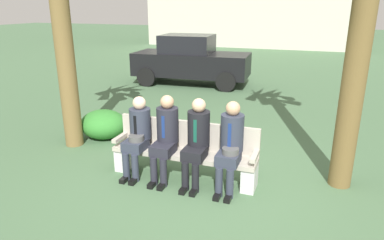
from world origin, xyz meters
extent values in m
plane|color=#476746|center=(0.00, 0.00, 0.00)|extent=(80.00, 80.00, 0.00)
cube|color=#B7AD9E|center=(-0.31, 0.12, 0.42)|extent=(2.31, 0.44, 0.07)
cube|color=#B7AD9E|center=(-0.31, 0.31, 0.68)|extent=(2.31, 0.06, 0.45)
cube|color=#B7AD9E|center=(-1.42, 0.12, 0.55)|extent=(0.08, 0.44, 0.06)
cube|color=#B7AD9E|center=(0.81, 0.12, 0.55)|extent=(0.08, 0.44, 0.06)
cube|color=silver|center=(-1.36, 0.12, 0.19)|extent=(0.20, 0.37, 0.38)
cube|color=silver|center=(0.75, 0.12, 0.19)|extent=(0.20, 0.37, 0.38)
cube|color=#2D3342|center=(-1.06, -0.05, 0.53)|extent=(0.32, 0.38, 0.16)
cylinder|color=#2D3342|center=(-1.14, -0.24, 0.23)|extent=(0.11, 0.11, 0.45)
cylinder|color=#2D3342|center=(-0.98, -0.24, 0.23)|extent=(0.11, 0.11, 0.45)
cube|color=black|center=(-1.14, -0.30, 0.04)|extent=(0.09, 0.22, 0.07)
cube|color=black|center=(-0.98, -0.30, 0.04)|extent=(0.09, 0.22, 0.07)
cylinder|color=#2D3342|center=(-1.06, 0.14, 0.83)|extent=(0.34, 0.34, 0.49)
cube|color=black|center=(-1.06, -0.03, 0.85)|extent=(0.05, 0.01, 0.32)
sphere|color=beige|center=(-1.06, 0.14, 1.17)|extent=(0.21, 0.21, 0.21)
cylinder|color=#4E4E4E|center=(-1.03, -0.07, 0.66)|extent=(0.24, 0.24, 0.09)
cube|color=#23232D|center=(-0.58, -0.05, 0.53)|extent=(0.32, 0.38, 0.16)
cylinder|color=#23232D|center=(-0.66, -0.24, 0.23)|extent=(0.11, 0.11, 0.45)
cylinder|color=#23232D|center=(-0.50, -0.24, 0.23)|extent=(0.11, 0.11, 0.45)
cube|color=black|center=(-0.66, -0.30, 0.04)|extent=(0.09, 0.22, 0.07)
cube|color=black|center=(-0.50, -0.30, 0.04)|extent=(0.09, 0.22, 0.07)
cylinder|color=#23232D|center=(-0.58, 0.14, 0.86)|extent=(0.34, 0.34, 0.55)
cube|color=navy|center=(-0.58, -0.03, 0.88)|extent=(0.05, 0.01, 0.35)
sphere|color=tan|center=(-0.58, 0.14, 1.23)|extent=(0.21, 0.21, 0.21)
cube|color=black|center=(-0.07, -0.05, 0.53)|extent=(0.32, 0.38, 0.16)
cylinder|color=black|center=(-0.15, -0.24, 0.23)|extent=(0.11, 0.11, 0.45)
cylinder|color=black|center=(0.01, -0.24, 0.23)|extent=(0.11, 0.11, 0.45)
cube|color=black|center=(-0.15, -0.30, 0.04)|extent=(0.09, 0.22, 0.07)
cube|color=black|center=(0.01, -0.30, 0.04)|extent=(0.09, 0.22, 0.07)
cylinder|color=black|center=(-0.07, 0.14, 0.85)|extent=(0.34, 0.34, 0.55)
cube|color=#144C3D|center=(-0.07, -0.03, 0.87)|extent=(0.05, 0.01, 0.35)
sphere|color=tan|center=(-0.07, 0.14, 1.22)|extent=(0.21, 0.21, 0.21)
cube|color=#2D3342|center=(0.45, -0.05, 0.53)|extent=(0.32, 0.38, 0.16)
cylinder|color=#2D3342|center=(0.37, -0.24, 0.23)|extent=(0.11, 0.11, 0.45)
cylinder|color=#2D3342|center=(0.53, -0.24, 0.23)|extent=(0.11, 0.11, 0.45)
cube|color=black|center=(0.37, -0.30, 0.04)|extent=(0.09, 0.22, 0.07)
cube|color=black|center=(0.53, -0.30, 0.04)|extent=(0.09, 0.22, 0.07)
cylinder|color=#2D3342|center=(0.45, 0.14, 0.86)|extent=(0.34, 0.34, 0.55)
cube|color=navy|center=(0.45, -0.03, 0.88)|extent=(0.05, 0.01, 0.35)
sphere|color=tan|center=(0.45, 0.14, 1.23)|extent=(0.21, 0.21, 0.21)
cylinder|color=#4F4F4F|center=(0.49, -0.07, 0.66)|extent=(0.24, 0.24, 0.09)
cylinder|color=brown|center=(-2.85, 0.71, 1.86)|extent=(0.34, 0.34, 3.72)
cylinder|color=brown|center=(2.03, 0.72, 2.34)|extent=(0.33, 0.33, 4.68)
ellipsoid|color=#327C2E|center=(-2.50, 1.22, 0.30)|extent=(0.95, 0.87, 0.59)
cube|color=black|center=(-2.54, 6.73, 0.70)|extent=(3.98, 1.77, 0.76)
cube|color=black|center=(-2.69, 6.72, 1.38)|extent=(1.77, 1.45, 0.60)
cylinder|color=black|center=(-1.22, 7.58, 0.32)|extent=(0.65, 0.17, 0.64)
cylinder|color=black|center=(-1.14, 6.02, 0.32)|extent=(0.65, 0.17, 0.64)
cylinder|color=black|center=(-3.95, 7.43, 0.32)|extent=(0.65, 0.17, 0.64)
cylinder|color=black|center=(-3.86, 5.88, 0.32)|extent=(0.65, 0.17, 0.64)
camera|label=1|loc=(1.51, -4.59, 2.64)|focal=32.76mm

